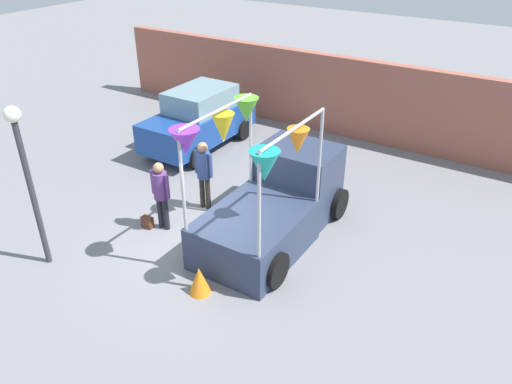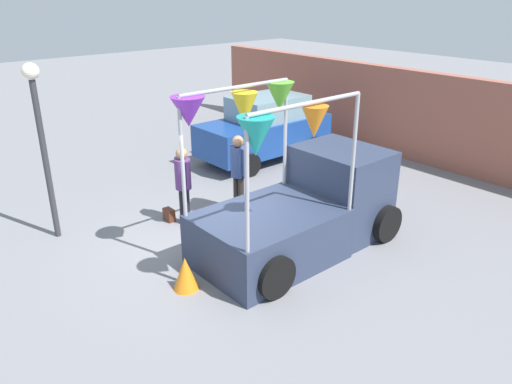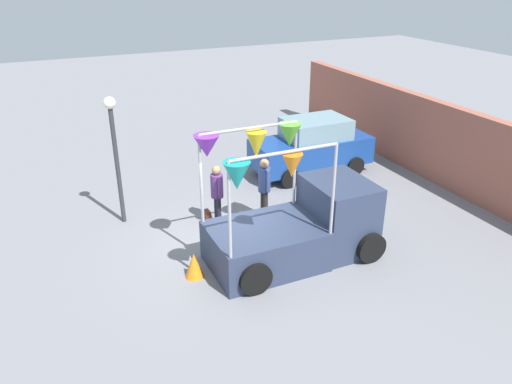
# 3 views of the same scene
# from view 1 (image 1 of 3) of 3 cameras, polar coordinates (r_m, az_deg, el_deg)

# --- Properties ---
(ground_plane) EXTENTS (60.00, 60.00, 0.00)m
(ground_plane) POSITION_cam_1_polar(r_m,az_deg,el_deg) (11.53, -6.09, -5.86)
(ground_plane) COLOR slate
(vendor_truck) EXTENTS (2.46, 4.16, 3.18)m
(vendor_truck) POSITION_cam_1_polar(r_m,az_deg,el_deg) (11.42, 2.43, -0.70)
(vendor_truck) COLOR #2D3851
(vendor_truck) RESTS_ON ground
(parked_car) EXTENTS (1.88, 4.00, 1.88)m
(parked_car) POSITION_cam_1_polar(r_m,az_deg,el_deg) (15.91, -6.49, 8.35)
(parked_car) COLOR navy
(parked_car) RESTS_ON ground
(person_customer) EXTENTS (0.53, 0.34, 1.72)m
(person_customer) POSITION_cam_1_polar(r_m,az_deg,el_deg) (11.67, -10.85, 0.29)
(person_customer) COLOR black
(person_customer) RESTS_ON ground
(person_vendor) EXTENTS (0.53, 0.34, 1.80)m
(person_vendor) POSITION_cam_1_polar(r_m,az_deg,el_deg) (12.34, -6.00, 2.66)
(person_vendor) COLOR #2D2823
(person_vendor) RESTS_ON ground
(handbag) EXTENTS (0.28, 0.16, 0.28)m
(handbag) POSITION_cam_1_polar(r_m,az_deg,el_deg) (12.22, -12.30, -3.38)
(handbag) COLOR #592D1E
(handbag) RESTS_ON ground
(street_lamp) EXTENTS (0.32, 0.32, 3.53)m
(street_lamp) POSITION_cam_1_polar(r_m,az_deg,el_deg) (10.68, -24.90, 2.86)
(street_lamp) COLOR #333338
(street_lamp) RESTS_ON ground
(brick_boundary_wall) EXTENTS (18.00, 0.36, 2.60)m
(brick_boundary_wall) POSITION_cam_1_polar(r_m,az_deg,el_deg) (16.93, 9.87, 10.70)
(brick_boundary_wall) COLOR #9E5947
(brick_boundary_wall) RESTS_ON ground
(folded_kite_bundle_tangerine) EXTENTS (0.62, 0.62, 0.60)m
(folded_kite_bundle_tangerine) POSITION_cam_1_polar(r_m,az_deg,el_deg) (10.02, -6.48, -9.99)
(folded_kite_bundle_tangerine) COLOR orange
(folded_kite_bundle_tangerine) RESTS_ON ground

